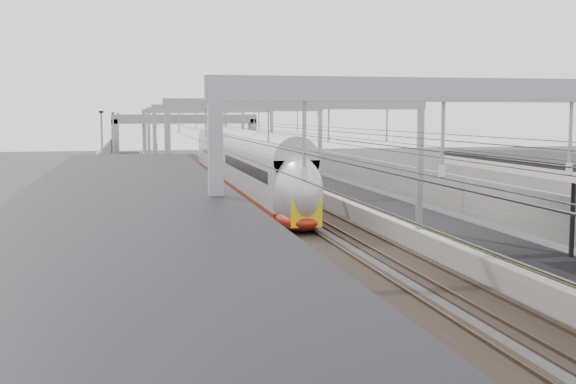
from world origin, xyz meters
name	(u,v)px	position (x,y,z in m)	size (l,w,h in m)	color
platform_left	(133,196)	(-8.00, 45.00, 0.50)	(4.00, 120.00, 1.00)	black
platform_right	(330,192)	(8.00, 45.00, 0.50)	(4.00, 120.00, 1.00)	black
tracks	(234,200)	(0.00, 45.00, 0.05)	(11.40, 140.00, 0.20)	black
overhead_line	(224,123)	(0.00, 51.62, 6.14)	(13.00, 140.00, 6.60)	gray
canopy_left	(128,200)	(-8.02, 2.99, 5.09)	(4.40, 30.00, 4.24)	black
overbridge	(185,125)	(0.00, 100.00, 5.31)	(22.00, 2.20, 6.90)	slate
wall_left	(90,183)	(-11.20, 45.00, 1.60)	(0.30, 120.00, 3.20)	slate
wall_right	(367,178)	(11.20, 45.00, 1.60)	(0.30, 120.00, 3.20)	slate
train	(243,168)	(1.50, 50.45, 2.18)	(2.82, 51.43, 4.46)	maroon
signal_green	(156,152)	(-5.20, 75.02, 2.42)	(0.32, 0.32, 3.48)	black
signal_red_near	(235,155)	(3.20, 67.84, 2.42)	(0.32, 0.32, 3.48)	black
signal_red_far	(242,151)	(5.40, 76.50, 2.42)	(0.32, 0.32, 3.48)	black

